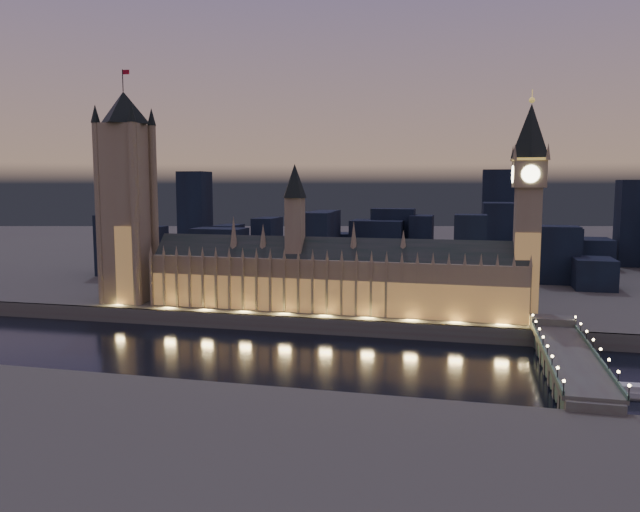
% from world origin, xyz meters
% --- Properties ---
extents(ground_plane, '(2000.00, 2000.00, 0.00)m').
position_xyz_m(ground_plane, '(0.00, 0.00, 0.00)').
color(ground_plane, black).
rests_on(ground_plane, ground).
extents(north_bank, '(2000.00, 960.00, 8.00)m').
position_xyz_m(north_bank, '(0.00, 520.00, 4.00)').
color(north_bank, '#4C4B40').
rests_on(north_bank, ground).
extents(embankment_wall, '(2000.00, 2.50, 8.00)m').
position_xyz_m(embankment_wall, '(0.00, 41.00, 4.00)').
color(embankment_wall, '#524B41').
rests_on(embankment_wall, ground).
extents(palace_of_westminster, '(202.00, 23.80, 78.00)m').
position_xyz_m(palace_of_westminster, '(8.59, 61.74, 26.37)').
color(palace_of_westminster, '#8A7353').
rests_on(palace_of_westminster, north_bank).
extents(victoria_tower, '(31.68, 31.68, 130.77)m').
position_xyz_m(victoria_tower, '(-110.00, 61.93, 73.07)').
color(victoria_tower, '#8A7353').
rests_on(victoria_tower, north_bank).
extents(elizabeth_tower, '(18.00, 18.00, 112.32)m').
position_xyz_m(elizabeth_tower, '(108.00, 61.92, 70.69)').
color(elizabeth_tower, '#8A7353').
rests_on(elizabeth_tower, north_bank).
extents(westminster_bridge, '(19.53, 113.00, 15.90)m').
position_xyz_m(westminster_bridge, '(119.41, -3.44, 5.98)').
color(westminster_bridge, '#524B41').
rests_on(westminster_bridge, ground).
extents(river_boat, '(37.71, 10.59, 4.50)m').
position_xyz_m(river_boat, '(139.41, -24.01, 1.56)').
color(river_boat, '#524B41').
rests_on(river_boat, ground).
extents(city_backdrop, '(462.42, 215.63, 79.46)m').
position_xyz_m(city_backdrop, '(36.06, 247.41, 30.91)').
color(city_backdrop, black).
rests_on(city_backdrop, north_bank).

